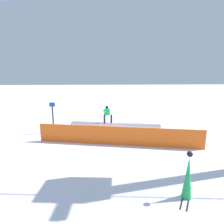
% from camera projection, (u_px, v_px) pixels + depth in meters
% --- Properties ---
extents(ground_plane, '(120.00, 120.00, 0.00)m').
position_uv_depth(ground_plane, '(115.00, 130.00, 14.71)').
color(ground_plane, white).
extents(grind_box, '(6.98, 1.90, 0.53)m').
position_uv_depth(grind_box, '(115.00, 127.00, 14.66)').
color(grind_box, white).
rests_on(grind_box, ground_plane).
extents(snowboarder, '(1.44, 0.59, 1.39)m').
position_uv_depth(snowboarder, '(107.00, 114.00, 14.51)').
color(snowboarder, silver).
rests_on(snowboarder, grind_box).
extents(ski_lift, '(30.60, 3.07, 10.39)m').
position_uv_depth(ski_lift, '(194.00, 3.00, 7.62)').
color(ski_lift, gray).
rests_on(ski_lift, ground_plane).
extents(safety_fence, '(10.05, 2.01, 1.17)m').
position_uv_depth(safety_fence, '(118.00, 136.00, 11.53)').
color(safety_fence, orange).
rests_on(safety_fence, ground_plane).
extents(background_skier_right, '(0.98, 1.43, 1.77)m').
position_uv_depth(background_skier_right, '(188.00, 177.00, 6.54)').
color(background_skier_right, black).
rests_on(background_skier_right, ground_plane).
extents(trail_marker, '(0.40, 0.10, 2.29)m').
position_uv_depth(trail_marker, '(53.00, 117.00, 13.80)').
color(trail_marker, '#262628').
rests_on(trail_marker, ground_plane).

